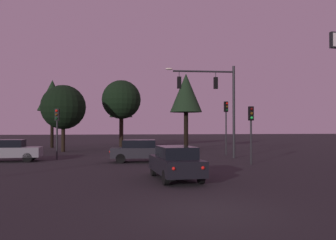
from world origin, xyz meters
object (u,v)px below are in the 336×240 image
(car_crossing_left, at_px, (140,151))
(traffic_signal_mast_arm, at_px, (215,95))
(car_nearside_lane, at_px, (176,162))
(traffic_light_corner_right, at_px, (226,117))
(car_crossing_right, at_px, (8,150))
(traffic_light_corner_left, at_px, (251,123))
(tree_right_cluster, at_px, (121,106))
(tree_left_far, at_px, (63,107))
(tree_lot_edge, at_px, (52,96))
(tree_behind_sign, at_px, (121,100))
(tree_center_horizon, at_px, (186,93))
(traffic_light_median, at_px, (57,123))

(car_crossing_left, bearing_deg, traffic_signal_mast_arm, 20.17)
(car_nearside_lane, bearing_deg, car_crossing_left, 96.48)
(traffic_light_corner_right, height_order, car_crossing_right, traffic_light_corner_right)
(car_nearside_lane, bearing_deg, traffic_light_corner_left, 43.97)
(tree_right_cluster, bearing_deg, traffic_light_corner_left, -74.04)
(tree_left_far, xyz_separation_m, tree_lot_edge, (-2.19, 7.04, 1.71))
(tree_lot_edge, bearing_deg, traffic_light_corner_left, -53.40)
(traffic_light_corner_right, distance_m, car_crossing_left, 9.61)
(car_nearside_lane, xyz_separation_m, tree_left_far, (-7.60, 19.84, 3.54))
(tree_left_far, bearing_deg, tree_right_cluster, 65.23)
(car_crossing_left, xyz_separation_m, tree_left_far, (-6.65, 11.48, 3.54))
(car_crossing_right, height_order, tree_left_far, tree_left_far)
(car_crossing_right, relative_size, tree_left_far, 0.68)
(traffic_light_corner_left, xyz_separation_m, car_crossing_left, (-6.87, 2.65, -1.86))
(tree_behind_sign, bearing_deg, car_nearside_lane, -85.56)
(tree_center_horizon, xyz_separation_m, tree_right_cluster, (-6.77, 10.66, -0.86))
(traffic_light_median, distance_m, car_nearside_lane, 13.31)
(traffic_light_corner_right, bearing_deg, car_nearside_lane, -116.81)
(traffic_light_median, relative_size, tree_lot_edge, 0.48)
(traffic_signal_mast_arm, distance_m, traffic_light_corner_right, 3.81)
(tree_behind_sign, xyz_separation_m, tree_left_far, (-5.72, -4.39, -1.12))
(tree_center_horizon, bearing_deg, tree_behind_sign, 161.15)
(traffic_light_corner_left, xyz_separation_m, tree_center_horizon, (-0.90, 16.15, 3.41))
(traffic_light_corner_right, height_order, tree_behind_sign, tree_behind_sign)
(tree_lot_edge, bearing_deg, tree_left_far, -72.71)
(traffic_light_corner_left, height_order, tree_left_far, tree_left_far)
(traffic_light_median, xyz_separation_m, tree_lot_edge, (-2.89, 15.65, 3.36))
(traffic_light_corner_right, height_order, tree_right_cluster, tree_right_cluster)
(traffic_light_median, relative_size, tree_center_horizon, 0.46)
(traffic_light_median, height_order, tree_right_cluster, tree_right_cluster)
(traffic_signal_mast_arm, xyz_separation_m, traffic_light_corner_right, (1.81, 2.93, -1.63))
(tree_behind_sign, height_order, tree_lot_edge, tree_lot_edge)
(traffic_signal_mast_arm, height_order, car_crossing_left, traffic_signal_mast_arm)
(traffic_light_corner_right, relative_size, tree_center_horizon, 0.56)
(car_crossing_right, relative_size, tree_right_cluster, 0.65)
(car_crossing_left, bearing_deg, tree_lot_edge, 115.53)
(traffic_light_median, xyz_separation_m, tree_behind_sign, (5.01, 13.01, 2.77))
(traffic_light_corner_left, xyz_separation_m, car_nearside_lane, (-5.92, -5.72, -1.86))
(tree_behind_sign, height_order, tree_right_cluster, tree_behind_sign)
(car_crossing_left, height_order, tree_left_far, tree_left_far)
(car_crossing_right, bearing_deg, car_nearside_lane, -45.43)
(tree_center_horizon, bearing_deg, traffic_light_corner_right, -78.02)
(tree_behind_sign, relative_size, tree_center_horizon, 0.93)
(tree_left_far, height_order, tree_lot_edge, tree_lot_edge)
(traffic_light_median, bearing_deg, tree_right_cluster, 76.40)
(car_nearside_lane, height_order, car_crossing_left, same)
(traffic_light_corner_right, bearing_deg, car_crossing_right, -168.94)
(car_crossing_left, bearing_deg, car_nearside_lane, -83.52)
(traffic_signal_mast_arm, distance_m, car_nearside_lane, 12.37)
(traffic_light_median, distance_m, car_crossing_right, 3.81)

